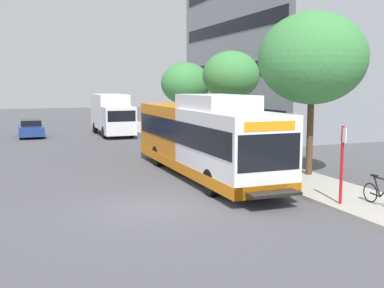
{
  "coord_description": "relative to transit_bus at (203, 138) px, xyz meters",
  "views": [
    {
      "loc": [
        -4.04,
        -14.5,
        4.09
      ],
      "look_at": [
        2.88,
        3.54,
        1.6
      ],
      "focal_mm": 43.74,
      "sensor_mm": 36.0,
      "label": 1
    }
  ],
  "objects": [
    {
      "name": "parked_car_far_lane",
      "position": [
        -6.55,
        19.25,
        -1.04
      ],
      "size": [
        1.8,
        4.5,
        1.33
      ],
      "color": "navy",
      "rests_on": "ground"
    },
    {
      "name": "transit_bus",
      "position": [
        0.0,
        0.0,
        0.0
      ],
      "size": [
        2.58,
        12.25,
        3.65
      ],
      "color": "white",
      "rests_on": "ground"
    },
    {
      "name": "street_tree_near_stop",
      "position": [
        4.23,
        -1.92,
        3.46
      ],
      "size": [
        4.62,
        4.62,
        7.0
      ],
      "color": "#4C3823",
      "rests_on": "sidewalk_curb"
    },
    {
      "name": "sidewalk_curb",
      "position": [
        3.23,
        1.54,
        -1.63
      ],
      "size": [
        3.0,
        56.0,
        0.14
      ],
      "primitive_type": "cube",
      "color": "#A8A399",
      "rests_on": "ground"
    },
    {
      "name": "ground_plane",
      "position": [
        -3.77,
        3.54,
        -1.7
      ],
      "size": [
        120.0,
        120.0,
        0.0
      ],
      "primitive_type": "plane",
      "color": "#4C4C51"
    },
    {
      "name": "bus_stop_sign_pole",
      "position": [
        2.21,
        -6.59,
        -0.05
      ],
      "size": [
        0.1,
        0.36,
        2.6
      ],
      "color": "red",
      "rests_on": "sidewalk_curb"
    },
    {
      "name": "lattice_comm_tower",
      "position": [
        19.37,
        32.67,
        5.59
      ],
      "size": [
        1.1,
        1.1,
        22.5
      ],
      "color": "#B7B7BC",
      "rests_on": "ground"
    },
    {
      "name": "box_truck_background",
      "position": [
        -0.41,
        18.29,
        0.04
      ],
      "size": [
        2.32,
        7.01,
        3.25
      ],
      "color": "silver",
      "rests_on": "ground"
    },
    {
      "name": "bicycle_parked",
      "position": [
        3.26,
        -7.36,
        -1.14
      ],
      "size": [
        0.52,
        1.76,
        1.02
      ],
      "color": "black",
      "rests_on": "sidewalk_curb"
    },
    {
      "name": "street_tree_mid_block",
      "position": [
        4.42,
        6.42,
        2.88
      ],
      "size": [
        3.38,
        3.38,
        5.9
      ],
      "color": "#4C3823",
      "rests_on": "sidewalk_curb"
    },
    {
      "name": "street_tree_far_block",
      "position": [
        4.17,
        13.58,
        2.41
      ],
      "size": [
        3.62,
        3.62,
        5.53
      ],
      "color": "#4C3823",
      "rests_on": "sidewalk_curb"
    }
  ]
}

